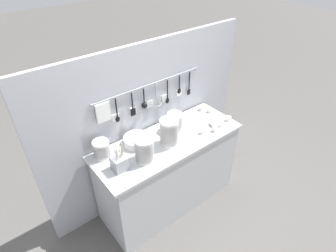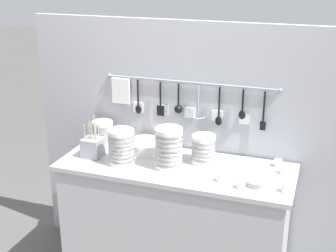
{
  "view_description": "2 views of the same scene",
  "coord_description": "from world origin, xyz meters",
  "px_view_note": "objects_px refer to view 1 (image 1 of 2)",
  "views": [
    {
      "loc": [
        -1.29,
        -1.61,
        2.49
      ],
      "look_at": [
        -0.0,
        0.0,
        1.01
      ],
      "focal_mm": 30.0,
      "sensor_mm": 36.0,
      "label": 1
    },
    {
      "loc": [
        0.83,
        -2.53,
        2.08
      ],
      "look_at": [
        -0.05,
        -0.0,
        1.11
      ],
      "focal_mm": 50.0,
      "sensor_mm": 36.0,
      "label": 2
    }
  ],
  "objects_px": {
    "bowl_stack_back_corner": "(175,122)",
    "cup_by_caddy": "(202,132)",
    "plate_stack": "(137,140)",
    "cup_back_left": "(210,110)",
    "cutlery_caddy": "(119,163)",
    "bowl_stack_wide_centre": "(102,149)",
    "cup_mid_row": "(201,108)",
    "cup_edge_near": "(118,150)",
    "cup_back_right": "(229,118)",
    "steel_mixing_bowl": "(215,124)",
    "bowl_stack_nested_right": "(169,132)",
    "bowl_stack_tall_left": "(144,150)",
    "cup_centre": "(215,129)"
  },
  "relations": [
    {
      "from": "bowl_stack_tall_left",
      "to": "cup_back_left",
      "type": "height_order",
      "value": "bowl_stack_tall_left"
    },
    {
      "from": "steel_mixing_bowl",
      "to": "cup_mid_row",
      "type": "xyz_separation_m",
      "value": [
        0.09,
        0.3,
        0.01
      ]
    },
    {
      "from": "plate_stack",
      "to": "cup_edge_near",
      "type": "bearing_deg",
      "value": 179.85
    },
    {
      "from": "bowl_stack_nested_right",
      "to": "cup_mid_row",
      "type": "relative_size",
      "value": 5.09
    },
    {
      "from": "bowl_stack_back_corner",
      "to": "cup_mid_row",
      "type": "relative_size",
      "value": 3.61
    },
    {
      "from": "bowl_stack_back_corner",
      "to": "cup_back_left",
      "type": "xyz_separation_m",
      "value": [
        0.5,
        0.01,
        -0.07
      ]
    },
    {
      "from": "cup_mid_row",
      "to": "cup_edge_near",
      "type": "bearing_deg",
      "value": -177.17
    },
    {
      "from": "cutlery_caddy",
      "to": "cup_back_left",
      "type": "height_order",
      "value": "cutlery_caddy"
    },
    {
      "from": "bowl_stack_nested_right",
      "to": "steel_mixing_bowl",
      "type": "xyz_separation_m",
      "value": [
        0.55,
        -0.06,
        -0.11
      ]
    },
    {
      "from": "bowl_stack_wide_centre",
      "to": "bowl_stack_nested_right",
      "type": "relative_size",
      "value": 0.62
    },
    {
      "from": "bowl_stack_back_corner",
      "to": "bowl_stack_nested_right",
      "type": "bearing_deg",
      "value": -142.54
    },
    {
      "from": "plate_stack",
      "to": "steel_mixing_bowl",
      "type": "xyz_separation_m",
      "value": [
        0.78,
        -0.25,
        -0.02
      ]
    },
    {
      "from": "cutlery_caddy",
      "to": "cup_mid_row",
      "type": "xyz_separation_m",
      "value": [
        1.16,
        0.24,
        -0.04
      ]
    },
    {
      "from": "cup_by_caddy",
      "to": "cup_edge_near",
      "type": "xyz_separation_m",
      "value": [
        -0.77,
        0.26,
        0.0
      ]
    },
    {
      "from": "cutlery_caddy",
      "to": "cup_centre",
      "type": "height_order",
      "value": "cutlery_caddy"
    },
    {
      "from": "steel_mixing_bowl",
      "to": "cup_by_caddy",
      "type": "height_order",
      "value": "cup_by_caddy"
    },
    {
      "from": "bowl_stack_back_corner",
      "to": "steel_mixing_bowl",
      "type": "distance_m",
      "value": 0.42
    },
    {
      "from": "bowl_stack_wide_centre",
      "to": "cup_mid_row",
      "type": "bearing_deg",
      "value": 0.59
    },
    {
      "from": "cutlery_caddy",
      "to": "cup_mid_row",
      "type": "bearing_deg",
      "value": 11.67
    },
    {
      "from": "cup_back_left",
      "to": "bowl_stack_wide_centre",
      "type": "bearing_deg",
      "value": 176.47
    },
    {
      "from": "bowl_stack_nested_right",
      "to": "cup_back_left",
      "type": "bearing_deg",
      "value": 12.19
    },
    {
      "from": "bowl_stack_nested_right",
      "to": "bowl_stack_tall_left",
      "type": "height_order",
      "value": "bowl_stack_nested_right"
    },
    {
      "from": "bowl_stack_nested_right",
      "to": "cup_centre",
      "type": "height_order",
      "value": "bowl_stack_nested_right"
    },
    {
      "from": "bowl_stack_back_corner",
      "to": "cup_by_caddy",
      "type": "relative_size",
      "value": 3.61
    },
    {
      "from": "plate_stack",
      "to": "cup_back_left",
      "type": "relative_size",
      "value": 4.75
    },
    {
      "from": "bowl_stack_nested_right",
      "to": "cup_back_right",
      "type": "height_order",
      "value": "bowl_stack_nested_right"
    },
    {
      "from": "cup_mid_row",
      "to": "cup_centre",
      "type": "relative_size",
      "value": 1.0
    },
    {
      "from": "bowl_stack_nested_right",
      "to": "cup_by_caddy",
      "type": "xyz_separation_m",
      "value": [
        0.35,
        -0.08,
        -0.11
      ]
    },
    {
      "from": "bowl_stack_nested_right",
      "to": "cup_back_right",
      "type": "distance_m",
      "value": 0.73
    },
    {
      "from": "bowl_stack_back_corner",
      "to": "cup_edge_near",
      "type": "height_order",
      "value": "bowl_stack_back_corner"
    },
    {
      "from": "bowl_stack_nested_right",
      "to": "cup_by_caddy",
      "type": "distance_m",
      "value": 0.37
    },
    {
      "from": "cup_back_left",
      "to": "plate_stack",
      "type": "bearing_deg",
      "value": 177.75
    },
    {
      "from": "bowl_stack_tall_left",
      "to": "plate_stack",
      "type": "relative_size",
      "value": 0.93
    },
    {
      "from": "cup_mid_row",
      "to": "cup_by_caddy",
      "type": "relative_size",
      "value": 1.0
    },
    {
      "from": "cup_back_right",
      "to": "cup_mid_row",
      "type": "xyz_separation_m",
      "value": [
        -0.08,
        0.32,
        0.0
      ]
    },
    {
      "from": "cup_back_left",
      "to": "cup_by_caddy",
      "type": "bearing_deg",
      "value": -145.87
    },
    {
      "from": "cup_back_left",
      "to": "steel_mixing_bowl",
      "type": "bearing_deg",
      "value": -122.72
    },
    {
      "from": "bowl_stack_nested_right",
      "to": "cup_back_left",
      "type": "distance_m",
      "value": 0.71
    },
    {
      "from": "bowl_stack_back_corner",
      "to": "bowl_stack_wide_centre",
      "type": "relative_size",
      "value": 1.14
    },
    {
      "from": "cup_mid_row",
      "to": "cup_back_left",
      "type": "distance_m",
      "value": 0.1
    },
    {
      "from": "plate_stack",
      "to": "cup_by_caddy",
      "type": "bearing_deg",
      "value": -24.39
    },
    {
      "from": "steel_mixing_bowl",
      "to": "cup_edge_near",
      "type": "height_order",
      "value": "cup_edge_near"
    },
    {
      "from": "bowl_stack_tall_left",
      "to": "cup_centre",
      "type": "distance_m",
      "value": 0.78
    },
    {
      "from": "plate_stack",
      "to": "cup_back_right",
      "type": "distance_m",
      "value": 0.98
    },
    {
      "from": "cutlery_caddy",
      "to": "cup_back_right",
      "type": "xyz_separation_m",
      "value": [
        1.24,
        -0.08,
        -0.04
      ]
    },
    {
      "from": "bowl_stack_nested_right",
      "to": "bowl_stack_tall_left",
      "type": "relative_size",
      "value": 1.15
    },
    {
      "from": "steel_mixing_bowl",
      "to": "bowl_stack_wide_centre",
      "type": "bearing_deg",
      "value": 165.48
    },
    {
      "from": "cutlery_caddy",
      "to": "cup_edge_near",
      "type": "relative_size",
      "value": 5.34
    },
    {
      "from": "bowl_stack_back_corner",
      "to": "cup_by_caddy",
      "type": "distance_m",
      "value": 0.28
    },
    {
      "from": "cup_back_right",
      "to": "cup_by_caddy",
      "type": "xyz_separation_m",
      "value": [
        -0.37,
        0.01,
        0.0
      ]
    }
  ]
}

